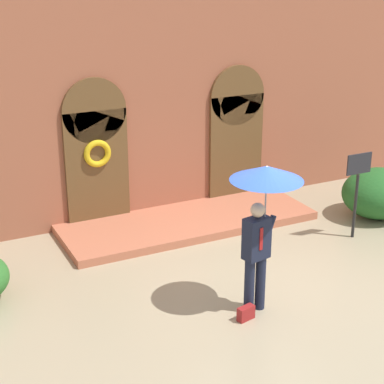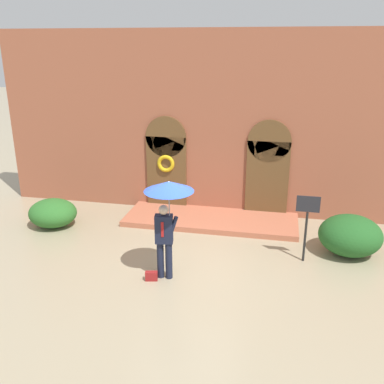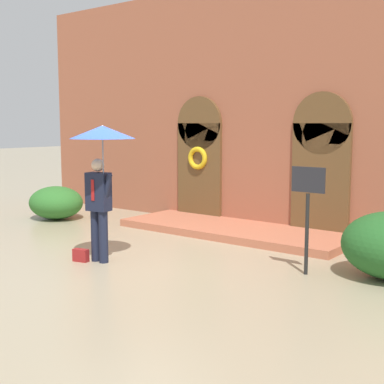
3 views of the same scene
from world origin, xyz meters
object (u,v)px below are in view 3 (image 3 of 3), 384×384
at_px(handbag, 81,255).
at_px(sign_post, 308,202).
at_px(shrub_left, 56,203).
at_px(person_with_umbrella, 102,152).

bearing_deg(handbag, sign_post, 13.63).
height_order(sign_post, shrub_left, sign_post).
distance_m(person_with_umbrella, handbag, 1.85).
xyz_separation_m(person_with_umbrella, sign_post, (3.09, 1.49, -0.75)).
bearing_deg(handbag, person_with_umbrella, 16.16).
xyz_separation_m(person_with_umbrella, handbag, (-0.37, -0.20, -1.80)).
bearing_deg(person_with_umbrella, handbag, -151.43).
relative_size(handbag, sign_post, 0.16).
bearing_deg(shrub_left, handbag, -32.52).
height_order(person_with_umbrella, sign_post, person_with_umbrella).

